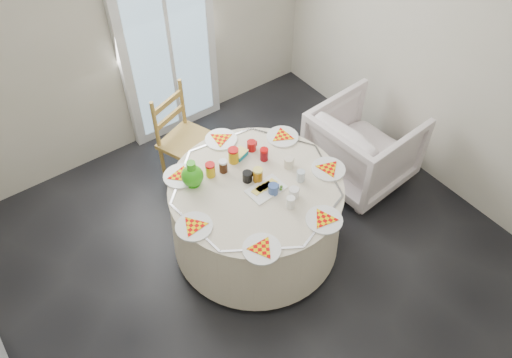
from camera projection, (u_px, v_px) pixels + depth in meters
floor at (257, 266)px, 4.16m from camera, size 4.00×4.00×0.00m
wall_back at (120, 25)px, 4.32m from camera, size 4.00×0.02×2.60m
wall_right at (456, 52)px, 4.03m from camera, size 0.02×4.00×2.60m
glass_door at (167, 38)px, 4.63m from camera, size 1.00×0.08×2.10m
table at (256, 215)px, 4.05m from camera, size 1.38×1.38×0.70m
wooden_chair at (188, 141)px, 4.52m from camera, size 0.56×0.54×0.97m
armchair at (363, 146)px, 4.60m from camera, size 0.83×0.88×0.85m
place_settings at (256, 182)px, 3.77m from camera, size 1.49×1.49×0.03m
jar_cluster at (236, 159)px, 3.86m from camera, size 0.55×0.38×0.15m
butter_tub at (240, 151)px, 3.98m from camera, size 0.15×0.12×0.05m
green_pitcher at (192, 170)px, 3.71m from camera, size 0.17×0.17×0.22m
cheese_platter at (266, 186)px, 3.74m from camera, size 0.29×0.20×0.04m
mugs_glasses at (276, 172)px, 3.78m from camera, size 0.74×0.74×0.10m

